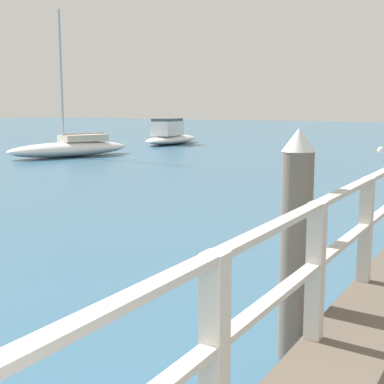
# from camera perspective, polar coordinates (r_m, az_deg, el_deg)

# --- Properties ---
(dock_piling_near) EXTENTS (0.29, 0.29, 2.07)m
(dock_piling_near) POSITION_cam_1_polar(r_m,az_deg,el_deg) (4.89, 10.83, -5.48)
(dock_piling_near) COLOR #6B6056
(dock_piling_near) RESTS_ON ground_plane
(boat_1) EXTENTS (2.32, 5.47, 1.53)m
(boat_1) POSITION_cam_1_polar(r_m,az_deg,el_deg) (32.57, -2.31, 5.94)
(boat_1) COLOR white
(boat_1) RESTS_ON ground_plane
(boat_2) EXTENTS (3.43, 6.14, 6.37)m
(boat_2) POSITION_cam_1_polar(r_m,az_deg,el_deg) (25.12, -12.61, 4.57)
(boat_2) COLOR white
(boat_2) RESTS_ON ground_plane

